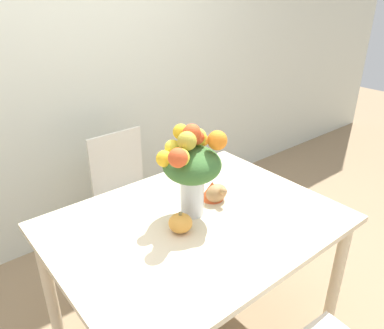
% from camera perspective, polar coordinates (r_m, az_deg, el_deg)
% --- Properties ---
extents(wall_back, '(8.00, 0.06, 2.70)m').
position_cam_1_polar(wall_back, '(2.69, -18.67, 15.31)').
color(wall_back, silver).
rests_on(wall_back, ground_plane).
extents(dining_table, '(1.33, 1.01, 0.77)m').
position_cam_1_polar(dining_table, '(1.85, 0.58, -10.90)').
color(dining_table, beige).
rests_on(dining_table, ground_plane).
extents(flower_vase, '(0.33, 0.27, 0.46)m').
position_cam_1_polar(flower_vase, '(1.71, -0.10, -0.15)').
color(flower_vase, silver).
rests_on(flower_vase, dining_table).
extents(pumpkin, '(0.11, 0.11, 0.10)m').
position_cam_1_polar(pumpkin, '(1.70, -1.78, -8.88)').
color(pumpkin, gold).
rests_on(pumpkin, dining_table).
extents(turkey_figurine, '(0.12, 0.16, 0.10)m').
position_cam_1_polar(turkey_figurine, '(1.93, 3.39, -4.09)').
color(turkey_figurine, '#A87A4C').
rests_on(turkey_figurine, dining_table).
extents(dining_chair_near_window, '(0.43, 0.43, 0.89)m').
position_cam_1_polar(dining_chair_near_window, '(2.62, -9.58, -4.65)').
color(dining_chair_near_window, silver).
rests_on(dining_chair_near_window, ground_plane).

